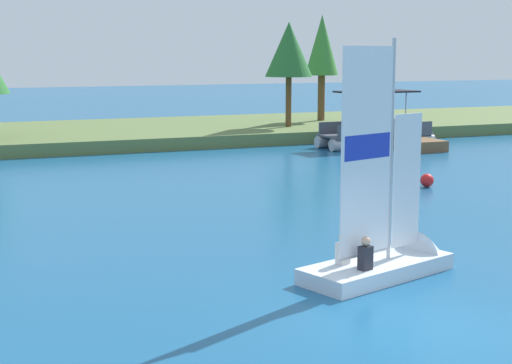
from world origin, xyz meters
TOP-DOWN VIEW (x-y plane):
  - ground_plane at (0.00, 0.00)m, footprint 200.00×200.00m
  - shore_bank at (0.00, 31.81)m, footprint 80.00×12.26m
  - shoreline_tree_midright at (10.56, 28.84)m, footprint 2.67×2.67m
  - shoreline_tree_right at (14.13, 31.79)m, footprint 2.04×2.04m
  - wooden_dock at (14.38, 23.18)m, footprint 1.72×6.00m
  - sailboat at (1.52, 3.25)m, footprint 4.30×2.50m
  - pontoon_boat at (13.03, 23.43)m, footprint 6.18×2.31m
  - channel_buoy at (8.48, 12.22)m, footprint 0.49×0.49m

SIDE VIEW (x-z plane):
  - ground_plane at x=0.00m, z-range 0.00..0.00m
  - channel_buoy at x=8.48m, z-range 0.00..0.49m
  - wooden_dock at x=14.38m, z-range 0.00..0.54m
  - shore_bank at x=0.00m, z-range 0.00..0.66m
  - sailboat at x=1.52m, z-range -2.38..3.21m
  - pontoon_boat at x=13.03m, z-range -0.78..2.10m
  - shoreline_tree_midright at x=10.56m, z-range 2.03..7.89m
  - shoreline_tree_right at x=14.13m, z-range 1.94..8.38m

